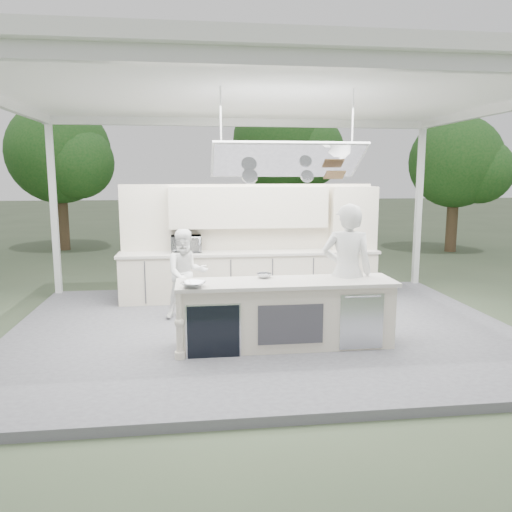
{
  "coord_description": "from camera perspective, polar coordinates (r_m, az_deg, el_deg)",
  "views": [
    {
      "loc": [
        -1.09,
        -7.69,
        2.55
      ],
      "look_at": [
        -0.07,
        0.4,
        1.22
      ],
      "focal_mm": 35.0,
      "sensor_mm": 36.0,
      "label": 1
    }
  ],
  "objects": [
    {
      "name": "ground",
      "position": [
        8.17,
        0.83,
        -8.92
      ],
      "size": [
        90.0,
        90.0,
        0.0
      ],
      "primitive_type": "plane",
      "color": "#425037",
      "rests_on": "ground"
    },
    {
      "name": "stage_deck",
      "position": [
        8.15,
        0.83,
        -8.52
      ],
      "size": [
        8.0,
        6.0,
        0.12
      ],
      "primitive_type": "cube",
      "color": "slate",
      "rests_on": "ground"
    },
    {
      "name": "tent",
      "position": [
        7.84,
        0.93,
        17.78
      ],
      "size": [
        8.2,
        6.2,
        3.86
      ],
      "color": "white",
      "rests_on": "ground"
    },
    {
      "name": "demo_island",
      "position": [
        7.16,
        3.28,
        -6.58
      ],
      "size": [
        3.1,
        0.79,
        0.95
      ],
      "color": "beige",
      "rests_on": "stage_deck"
    },
    {
      "name": "back_counter",
      "position": [
        9.84,
        -0.7,
        -2.18
      ],
      "size": [
        5.08,
        0.72,
        0.95
      ],
      "color": "beige",
      "rests_on": "stage_deck"
    },
    {
      "name": "back_wall_unit",
      "position": [
        9.97,
        1.69,
        3.64
      ],
      "size": [
        5.05,
        0.48,
        2.25
      ],
      "color": "beige",
      "rests_on": "stage_deck"
    },
    {
      "name": "tree_cluster",
      "position": [
        17.5,
        -4.23,
        11.65
      ],
      "size": [
        19.55,
        9.4,
        5.85
      ],
      "color": "brown",
      "rests_on": "ground"
    },
    {
      "name": "head_chef",
      "position": [
        7.47,
        10.33,
        -1.83
      ],
      "size": [
        0.83,
        0.65,
        2.03
      ],
      "primitive_type": "imported",
      "rotation": [
        0.0,
        0.0,
        2.89
      ],
      "color": "silver",
      "rests_on": "stage_deck"
    },
    {
      "name": "sous_chef",
      "position": [
        8.58,
        -7.97,
        -2.02
      ],
      "size": [
        0.86,
        0.73,
        1.53
      ],
      "primitive_type": "imported",
      "rotation": [
        0.0,
        0.0,
        0.23
      ],
      "color": "white",
      "rests_on": "stage_deck"
    },
    {
      "name": "toaster_oven",
      "position": [
        9.74,
        -7.99,
        1.38
      ],
      "size": [
        0.59,
        0.41,
        0.32
      ],
      "primitive_type": "imported",
      "rotation": [
        0.0,
        0.0,
        0.03
      ],
      "color": "silver",
      "rests_on": "back_counter"
    },
    {
      "name": "bowl_large",
      "position": [
        6.69,
        -7.14,
        -3.25
      ],
      "size": [
        0.41,
        0.41,
        0.08
      ],
      "primitive_type": "imported",
      "rotation": [
        0.0,
        0.0,
        -0.42
      ],
      "color": "#B3B6BB",
      "rests_on": "demo_island"
    },
    {
      "name": "bowl_small",
      "position": [
        7.25,
        0.94,
        -2.24
      ],
      "size": [
        0.22,
        0.22,
        0.07
      ],
      "primitive_type": "imported",
      "rotation": [
        0.0,
        0.0,
        -0.04
      ],
      "color": "#ADAFB4",
      "rests_on": "demo_island"
    }
  ]
}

